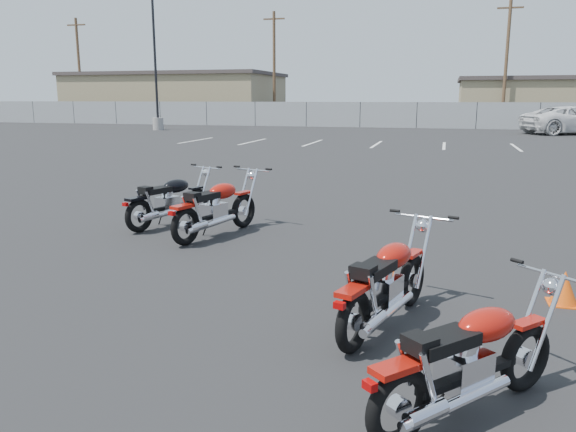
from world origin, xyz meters
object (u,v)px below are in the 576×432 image
(motorcycle_front_red, at_px, (216,208))
(motorcycle_second_black, at_px, (169,200))
(motorcycle_third_red, at_px, (387,283))
(motorcycle_rear_red, at_px, (469,360))
(white_van, at_px, (574,112))

(motorcycle_front_red, relative_size, motorcycle_second_black, 1.06)
(motorcycle_second_black, relative_size, motorcycle_third_red, 0.99)
(motorcycle_second_black, distance_m, motorcycle_rear_red, 6.59)
(motorcycle_third_red, xyz_separation_m, motorcycle_rear_red, (0.68, -1.37, -0.02))
(motorcycle_third_red, height_order, white_van, white_van)
(motorcycle_second_black, distance_m, motorcycle_third_red, 5.16)
(white_van, bearing_deg, motorcycle_second_black, 134.01)
(motorcycle_second_black, bearing_deg, motorcycle_rear_red, -45.60)
(motorcycle_front_red, height_order, motorcycle_rear_red, motorcycle_front_red)
(motorcycle_rear_red, height_order, white_van, white_van)
(motorcycle_second_black, relative_size, motorcycle_rear_red, 1.19)
(motorcycle_second_black, height_order, motorcycle_third_red, motorcycle_third_red)
(motorcycle_front_red, height_order, motorcycle_third_red, motorcycle_front_red)
(motorcycle_second_black, bearing_deg, motorcycle_third_red, -40.32)
(motorcycle_front_red, height_order, white_van, white_van)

